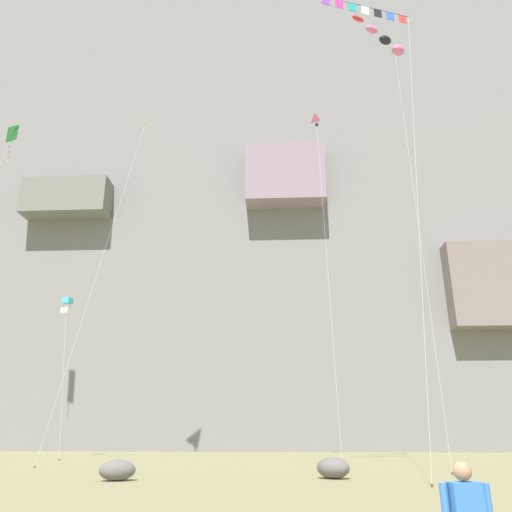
{
  "coord_description": "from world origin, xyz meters",
  "views": [
    {
      "loc": [
        -0.79,
        -6.85,
        1.94
      ],
      "look_at": [
        -2.46,
        26.08,
        13.56
      ],
      "focal_mm": 35.12,
      "sensor_mm": 36.0,
      "label": 1
    }
  ],
  "objects_px": {
    "kite_box_upper_right": "(67,306)",
    "kite_diamond_far_left": "(11,138)",
    "kite_delta_high_right": "(143,131)",
    "boulder_mid_field": "(333,468)",
    "kite_windsock_low_left": "(386,42)",
    "kite_delta_low_center": "(322,143)",
    "kite_banner_mid_center": "(367,19)",
    "boulder_foreground_left": "(117,470)"
  },
  "relations": [
    {
      "from": "boulder_mid_field",
      "to": "kite_box_upper_right",
      "type": "xyz_separation_m",
      "value": [
        -20.21,
        16.23,
        11.51
      ]
    },
    {
      "from": "boulder_foreground_left",
      "to": "kite_banner_mid_center",
      "type": "xyz_separation_m",
      "value": [
        12.77,
        2.49,
        26.06
      ]
    },
    {
      "from": "kite_delta_low_center",
      "to": "kite_diamond_far_left",
      "type": "bearing_deg",
      "value": 171.02
    },
    {
      "from": "boulder_mid_field",
      "to": "kite_delta_low_center",
      "type": "relative_size",
      "value": 0.07
    },
    {
      "from": "boulder_mid_field",
      "to": "kite_delta_low_center",
      "type": "distance_m",
      "value": 25.44
    },
    {
      "from": "boulder_foreground_left",
      "to": "kite_delta_low_center",
      "type": "height_order",
      "value": "kite_delta_low_center"
    },
    {
      "from": "boulder_foreground_left",
      "to": "kite_delta_low_center",
      "type": "distance_m",
      "value": 28.11
    },
    {
      "from": "kite_delta_low_center",
      "to": "kite_delta_high_right",
      "type": "xyz_separation_m",
      "value": [
        -14.7,
        0.76,
        2.11
      ]
    },
    {
      "from": "kite_delta_low_center",
      "to": "kite_diamond_far_left",
      "type": "height_order",
      "value": "kite_diamond_far_left"
    },
    {
      "from": "kite_box_upper_right",
      "to": "kite_windsock_low_left",
      "type": "xyz_separation_m",
      "value": [
        26.02,
        -10.76,
        16.79
      ]
    },
    {
      "from": "kite_delta_low_center",
      "to": "kite_box_upper_right",
      "type": "relative_size",
      "value": 2.03
    },
    {
      "from": "boulder_mid_field",
      "to": "kite_delta_high_right",
      "type": "bearing_deg",
      "value": 139.89
    },
    {
      "from": "kite_delta_low_center",
      "to": "kite_banner_mid_center",
      "type": "bearing_deg",
      "value": -76.47
    },
    {
      "from": "kite_delta_high_right",
      "to": "kite_windsock_low_left",
      "type": "bearing_deg",
      "value": -16.88
    },
    {
      "from": "boulder_foreground_left",
      "to": "kite_banner_mid_center",
      "type": "distance_m",
      "value": 29.13
    },
    {
      "from": "kite_box_upper_right",
      "to": "kite_banner_mid_center",
      "type": "height_order",
      "value": "kite_banner_mid_center"
    },
    {
      "from": "kite_box_upper_right",
      "to": "kite_diamond_far_left",
      "type": "xyz_separation_m",
      "value": [
        -6.9,
        -1.19,
        15.82
      ]
    },
    {
      "from": "kite_banner_mid_center",
      "to": "kite_delta_low_center",
      "type": "bearing_deg",
      "value": 103.53
    },
    {
      "from": "boulder_mid_field",
      "to": "kite_box_upper_right",
      "type": "height_order",
      "value": "kite_box_upper_right"
    },
    {
      "from": "kite_delta_low_center",
      "to": "kite_banner_mid_center",
      "type": "height_order",
      "value": "kite_banner_mid_center"
    },
    {
      "from": "boulder_foreground_left",
      "to": "kite_banner_mid_center",
      "type": "bearing_deg",
      "value": 11.04
    },
    {
      "from": "boulder_foreground_left",
      "to": "kite_delta_high_right",
      "type": "height_order",
      "value": "kite_delta_high_right"
    },
    {
      "from": "kite_diamond_far_left",
      "to": "kite_box_upper_right",
      "type": "bearing_deg",
      "value": 9.78
    },
    {
      "from": "boulder_mid_field",
      "to": "boulder_foreground_left",
      "type": "xyz_separation_m",
      "value": [
        -9.2,
        -1.51,
        -0.03
      ]
    },
    {
      "from": "boulder_mid_field",
      "to": "kite_delta_low_center",
      "type": "bearing_deg",
      "value": 83.16
    },
    {
      "from": "boulder_mid_field",
      "to": "boulder_foreground_left",
      "type": "distance_m",
      "value": 9.32
    },
    {
      "from": "kite_diamond_far_left",
      "to": "kite_delta_high_right",
      "type": "bearing_deg",
      "value": -15.23
    },
    {
      "from": "kite_box_upper_right",
      "to": "kite_delta_high_right",
      "type": "distance_m",
      "value": 16.06
    },
    {
      "from": "kite_box_upper_right",
      "to": "kite_delta_low_center",
      "type": "bearing_deg",
      "value": -14.8
    },
    {
      "from": "boulder_mid_field",
      "to": "kite_windsock_low_left",
      "type": "bearing_deg",
      "value": 43.29
    },
    {
      "from": "boulder_foreground_left",
      "to": "kite_windsock_low_left",
      "type": "bearing_deg",
      "value": 24.97
    },
    {
      "from": "boulder_mid_field",
      "to": "kite_diamond_far_left",
      "type": "height_order",
      "value": "kite_diamond_far_left"
    },
    {
      "from": "kite_box_upper_right",
      "to": "kite_windsock_low_left",
      "type": "height_order",
      "value": "kite_windsock_low_left"
    },
    {
      "from": "kite_windsock_low_left",
      "to": "kite_delta_low_center",
      "type": "bearing_deg",
      "value": 131.84
    },
    {
      "from": "boulder_mid_field",
      "to": "kite_banner_mid_center",
      "type": "xyz_separation_m",
      "value": [
        3.57,
        0.98,
        26.03
      ]
    },
    {
      "from": "kite_delta_high_right",
      "to": "boulder_mid_field",
      "type": "bearing_deg",
      "value": -40.11
    },
    {
      "from": "kite_box_upper_right",
      "to": "kite_delta_high_right",
      "type": "height_order",
      "value": "kite_delta_high_right"
    },
    {
      "from": "kite_banner_mid_center",
      "to": "kite_diamond_far_left",
      "type": "height_order",
      "value": "kite_diamond_far_left"
    },
    {
      "from": "kite_delta_low_center",
      "to": "kite_banner_mid_center",
      "type": "distance_m",
      "value": 10.28
    },
    {
      "from": "boulder_foreground_left",
      "to": "kite_delta_high_right",
      "type": "relative_size",
      "value": 0.07
    },
    {
      "from": "kite_delta_high_right",
      "to": "kite_windsock_low_left",
      "type": "relative_size",
      "value": 0.91
    },
    {
      "from": "boulder_foreground_left",
      "to": "kite_diamond_far_left",
      "type": "distance_m",
      "value": 36.66
    }
  ]
}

